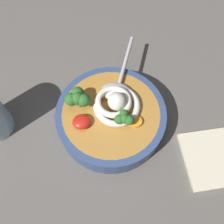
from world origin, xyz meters
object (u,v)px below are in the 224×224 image
at_px(soup_bowl, 112,117).
at_px(noodle_pile, 116,104).
at_px(soup_spoon, 118,88).
at_px(folded_napkin, 223,156).

bearing_deg(soup_bowl, noodle_pile, -127.80).
distance_m(soup_bowl, noodle_pile, 0.04).
distance_m(soup_spoon, folded_napkin, 0.25).
xyz_separation_m(noodle_pile, soup_spoon, (-0.01, -0.04, -0.00)).
bearing_deg(soup_bowl, folded_napkin, 156.15).
relative_size(noodle_pile, folded_napkin, 0.65).
bearing_deg(soup_spoon, noodle_pile, -173.33).
height_order(soup_bowl, soup_spoon, soup_spoon).
xyz_separation_m(soup_bowl, folded_napkin, (-0.21, 0.09, -0.02)).
height_order(soup_spoon, folded_napkin, soup_spoon).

